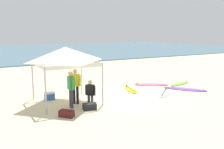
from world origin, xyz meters
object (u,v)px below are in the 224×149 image
object	(u,v)px
surfboard_yellow	(131,90)
surfboard_purple	(185,89)
surfboard_pink	(151,85)
cooler_box	(49,96)
gear_bag_near_tent	(67,114)
gear_bag_by_pole	(90,107)
surfboard_white	(164,93)
person_yellow	(75,84)
surfboard_lime	(180,83)
person_green	(71,87)
person_black	(90,91)
canopy_tent	(65,54)

from	to	relation	value
surfboard_yellow	surfboard_purple	bearing A→B (deg)	-25.99
surfboard_yellow	surfboard_purple	size ratio (longest dim) A/B	0.82
surfboard_pink	cooler_box	bearing A→B (deg)	-177.65
gear_bag_near_tent	gear_bag_by_pole	world-z (taller)	same
surfboard_white	gear_bag_by_pole	world-z (taller)	gear_bag_by_pole
person_yellow	gear_bag_near_tent	size ratio (longest dim) A/B	2.85
surfboard_lime	surfboard_pink	size ratio (longest dim) A/B	0.93
surfboard_purple	person_green	bearing A→B (deg)	-179.11
surfboard_pink	person_black	size ratio (longest dim) A/B	1.89
person_green	cooler_box	world-z (taller)	person_green
surfboard_white	gear_bag_by_pole	distance (m)	4.87
surfboard_white	surfboard_lime	bearing A→B (deg)	29.42
gear_bag_near_tent	canopy_tent	bearing A→B (deg)	71.32
surfboard_white	cooler_box	world-z (taller)	cooler_box
person_black	gear_bag_near_tent	size ratio (longest dim) A/B	2.00
surfboard_yellow	gear_bag_by_pole	world-z (taller)	gear_bag_by_pole
surfboard_pink	surfboard_yellow	size ratio (longest dim) A/B	1.13
surfboard_purple	person_green	size ratio (longest dim) A/B	1.42
canopy_tent	cooler_box	distance (m)	2.41
canopy_tent	surfboard_pink	world-z (taller)	canopy_tent
surfboard_lime	person_green	distance (m)	8.28
surfboard_lime	person_black	xyz separation A→B (m)	(-7.09, -1.33, 0.62)
surfboard_lime	cooler_box	distance (m)	8.64
surfboard_pink	surfboard_lime	bearing A→B (deg)	-19.45
surfboard_white	surfboard_purple	xyz separation A→B (m)	(1.80, 0.15, -0.00)
surfboard_lime	surfboard_yellow	world-z (taller)	same
surfboard_white	person_yellow	distance (m)	5.17
surfboard_purple	gear_bag_near_tent	xyz separation A→B (m)	(-7.85, -1.17, 0.10)
canopy_tent	person_black	size ratio (longest dim) A/B	2.34
canopy_tent	person_yellow	distance (m)	1.52
person_yellow	canopy_tent	bearing A→B (deg)	118.77
person_green	person_yellow	bearing A→B (deg)	51.42
surfboard_lime	surfboard_purple	distance (m)	1.57
gear_bag_near_tent	cooler_box	world-z (taller)	cooler_box
surfboard_purple	gear_bag_by_pole	size ratio (longest dim) A/B	4.05
surfboard_white	cooler_box	bearing A→B (deg)	162.73
surfboard_purple	gear_bag_near_tent	bearing A→B (deg)	-171.55
person_yellow	gear_bag_by_pole	xyz separation A→B (m)	(0.22, -1.16, -0.85)
person_green	person_black	xyz separation A→B (m)	(1.01, 0.11, -0.33)
canopy_tent	surfboard_white	world-z (taller)	canopy_tent
surfboard_pink	surfboard_yellow	xyz separation A→B (m)	(-1.94, -0.53, 0.00)
canopy_tent	person_green	world-z (taller)	canopy_tent
surfboard_yellow	surfboard_white	distance (m)	2.00
surfboard_yellow	surfboard_purple	world-z (taller)	same
surfboard_yellow	person_green	xyz separation A→B (m)	(-4.28, -1.57, 0.95)
surfboard_white	person_black	bearing A→B (deg)	178.10
cooler_box	surfboard_lime	bearing A→B (deg)	-2.55
gear_bag_by_pole	cooler_box	xyz separation A→B (m)	(-1.17, 2.46, 0.06)
person_yellow	gear_bag_near_tent	world-z (taller)	person_yellow
surfboard_white	person_yellow	size ratio (longest dim) A/B	1.08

